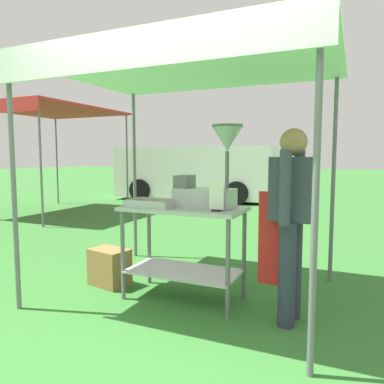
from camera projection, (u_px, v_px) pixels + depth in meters
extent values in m
plane|color=#33702D|center=(293.00, 220.00, 8.00)|extent=(70.00, 70.00, 0.00)
cylinder|color=slate|center=(14.00, 187.00, 3.25)|extent=(0.04, 0.04, 2.22)
cylinder|color=slate|center=(315.00, 202.00, 2.22)|extent=(0.04, 0.04, 2.22)
cylinder|color=slate|center=(135.00, 177.00, 5.03)|extent=(0.04, 0.04, 2.22)
cylinder|color=slate|center=(333.00, 182.00, 4.00)|extent=(0.04, 0.04, 2.22)
cube|color=white|center=(190.00, 66.00, 3.51)|extent=(2.75, 2.15, 0.05)
cube|color=white|center=(127.00, 52.00, 2.55)|extent=(2.75, 0.02, 0.24)
cube|color=#B7B7BC|center=(184.00, 209.00, 3.51)|extent=(1.16, 0.60, 0.04)
cube|color=#B7B7BC|center=(184.00, 271.00, 3.57)|extent=(1.07, 0.55, 0.02)
cylinder|color=slate|center=(123.00, 255.00, 3.54)|extent=(0.04, 0.04, 0.87)
cylinder|color=slate|center=(228.00, 269.00, 3.11)|extent=(0.04, 0.04, 0.87)
cylinder|color=slate|center=(149.00, 244.00, 3.99)|extent=(0.04, 0.04, 0.87)
cylinder|color=slate|center=(244.00, 255.00, 3.56)|extent=(0.04, 0.04, 0.87)
cube|color=#B7B7BC|center=(152.00, 206.00, 3.51)|extent=(0.46, 0.30, 0.01)
cube|color=#B7B7BC|center=(144.00, 204.00, 3.38)|extent=(0.46, 0.01, 0.06)
cube|color=#B7B7BC|center=(159.00, 201.00, 3.63)|extent=(0.46, 0.01, 0.06)
cube|color=#B7B7BC|center=(132.00, 201.00, 3.59)|extent=(0.01, 0.30, 0.06)
cube|color=#B7B7BC|center=(173.00, 204.00, 3.42)|extent=(0.01, 0.30, 0.06)
torus|color=#EAB251|center=(150.00, 203.00, 3.57)|extent=(0.12, 0.12, 0.03)
torus|color=#EAB251|center=(156.00, 205.00, 3.45)|extent=(0.12, 0.12, 0.03)
torus|color=#EAB251|center=(167.00, 204.00, 3.49)|extent=(0.11, 0.11, 0.03)
torus|color=#EAB251|center=(158.00, 203.00, 3.58)|extent=(0.12, 0.12, 0.03)
torus|color=#EAB251|center=(142.00, 204.00, 3.49)|extent=(0.12, 0.12, 0.03)
torus|color=#EAB251|center=(134.00, 204.00, 3.49)|extent=(0.11, 0.11, 0.03)
torus|color=#EAB251|center=(138.00, 203.00, 3.57)|extent=(0.12, 0.12, 0.03)
cube|color=#B7B7BC|center=(205.00, 198.00, 3.47)|extent=(0.56, 0.28, 0.18)
cube|color=slate|center=(185.00, 181.00, 3.54)|extent=(0.14, 0.22, 0.12)
cylinder|color=slate|center=(227.00, 170.00, 3.36)|extent=(0.04, 0.04, 0.35)
cone|color=#B7B7BC|center=(227.00, 139.00, 3.33)|extent=(0.27, 0.27, 0.21)
cylinder|color=slate|center=(227.00, 126.00, 3.32)|extent=(0.28, 0.28, 0.02)
cube|color=black|center=(216.00, 210.00, 3.22)|extent=(0.08, 0.05, 0.02)
cube|color=white|center=(216.00, 195.00, 3.20)|extent=(0.13, 0.02, 0.25)
cylinder|color=#2D3347|center=(287.00, 275.00, 2.97)|extent=(0.14, 0.14, 0.86)
cylinder|color=#2D3347|center=(293.00, 268.00, 3.14)|extent=(0.14, 0.14, 0.86)
cube|color=#383D4C|center=(292.00, 189.00, 2.99)|extent=(0.36, 0.25, 0.52)
cube|color=red|center=(277.00, 239.00, 3.09)|extent=(0.32, 0.05, 0.80)
cylinder|color=#383D4C|center=(285.00, 188.00, 2.79)|extent=(0.10, 0.10, 0.58)
cylinder|color=#383D4C|center=(299.00, 184.00, 3.17)|extent=(0.10, 0.10, 0.58)
sphere|color=#A87A56|center=(294.00, 142.00, 2.95)|extent=(0.22, 0.22, 0.22)
cube|color=olive|center=(110.00, 267.00, 3.95)|extent=(0.46, 0.36, 0.39)
cube|color=white|center=(196.00, 172.00, 11.84)|extent=(5.10, 2.31, 1.60)
cube|color=#1E2833|center=(256.00, 160.00, 11.17)|extent=(0.24, 1.62, 0.70)
cylinder|color=black|center=(249.00, 188.00, 12.26)|extent=(0.70, 0.30, 0.68)
cylinder|color=black|center=(237.00, 193.00, 10.51)|extent=(0.70, 0.30, 0.68)
cylinder|color=black|center=(164.00, 185.00, 13.27)|extent=(0.70, 0.30, 0.68)
cylinder|color=black|center=(140.00, 190.00, 11.51)|extent=(0.70, 0.30, 0.68)
cylinder|color=slate|center=(41.00, 164.00, 7.10)|extent=(0.04, 0.04, 2.48)
cylinder|color=slate|center=(57.00, 162.00, 10.78)|extent=(0.04, 0.04, 2.48)
cylinder|color=slate|center=(127.00, 162.00, 9.79)|extent=(0.04, 0.04, 2.48)
cube|color=red|center=(49.00, 110.00, 8.82)|extent=(2.65, 3.15, 0.05)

